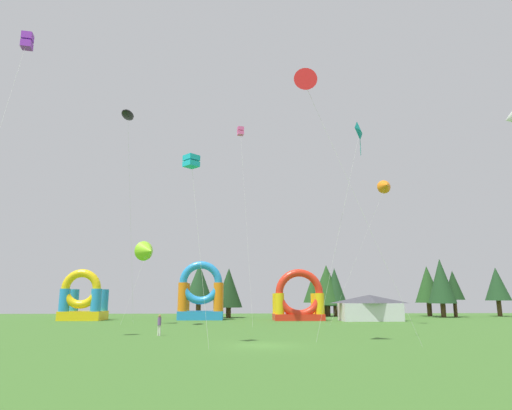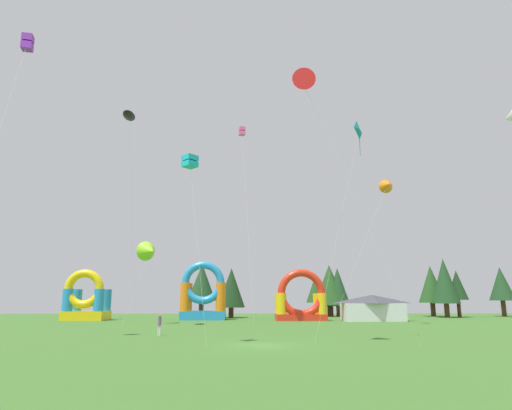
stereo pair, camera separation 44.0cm
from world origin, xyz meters
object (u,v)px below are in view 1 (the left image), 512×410
Objects in this scene: festival_tent at (370,308)px; inflatable_blue_arch at (201,298)px; kite_purple_box at (27,42)px; kite_black_parafoil at (128,115)px; kite_pink_box at (241,132)px; kite_cyan_box at (191,162)px; inflatable_yellow_castle at (299,303)px; inflatable_orange_dome at (83,302)px; kite_teal_diamond at (360,132)px; kite_red_delta at (305,84)px; kite_orange_delta at (385,186)px; person_near_camera at (159,323)px; kite_lime_delta at (147,251)px.

inflatable_blue_arch is at bearing 169.22° from festival_tent.
kite_purple_box is 15.10m from kite_black_parafoil.
kite_pink_box reaches higher than inflatable_blue_arch.
kite_black_parafoil is at bearing 116.71° from kite_cyan_box.
kite_black_parafoil is at bearing -143.48° from inflatable_yellow_castle.
festival_tent is (37.38, -3.35, -0.70)m from inflatable_orange_dome.
kite_teal_diamond is 6.03m from kite_red_delta.
kite_pink_box is 18.37m from kite_orange_delta.
inflatable_blue_arch is 1.18× the size of inflatable_orange_dome.
kite_red_delta reaches higher than inflatable_orange_dome.
inflatable_blue_arch is (1.36, 26.18, 1.93)m from person_near_camera.
kite_cyan_box is (-12.15, -2.73, -3.30)m from kite_teal_diamond.
kite_black_parafoil reaches higher than person_near_camera.
kite_pink_box is 27.80m from festival_tent.
inflatable_orange_dome is at bearing 174.87° from festival_tent.
kite_teal_diamond is 28.98m from kite_lime_delta.
kite_purple_box is 42.47m from inflatable_yellow_castle.
kite_lime_delta is 0.58× the size of kite_orange_delta.
kite_lime_delta is 25.46m from kite_purple_box.
kite_cyan_box is at bearing -10.92° from kite_purple_box.
kite_pink_box is 1.04× the size of kite_black_parafoil.
kite_orange_delta reaches higher than kite_lime_delta.
kite_orange_delta is (7.60, 16.92, 0.27)m from kite_teal_diamond.
kite_purple_box is at bearing -140.08° from festival_tent.
kite_black_parafoil reaches higher than kite_orange_delta.
inflatable_yellow_castle is 9.14m from festival_tent.
kite_red_delta reaches higher than kite_cyan_box.
inflatable_yellow_castle is at bearing 50.69° from kite_purple_box.
kite_red_delta is 20.99m from person_near_camera.
kite_red_delta is 44.31m from inflatable_orange_dome.
kite_pink_box is 30.55m from inflatable_orange_dome.
kite_lime_delta is 0.42× the size of kite_black_parafoil.
kite_teal_diamond is 2.07× the size of festival_tent.
inflatable_orange_dome is (-4.40, 30.94, -19.05)m from kite_purple_box.
inflatable_yellow_castle is 13.22m from inflatable_blue_arch.
kite_cyan_box is at bearing -73.40° from kite_lime_delta.
person_near_camera is at bearing 29.95° from kite_purple_box.
kite_pink_box reaches higher than inflatable_orange_dome.
kite_lime_delta is 1.24× the size of festival_tent.
kite_orange_delta is 10.09× the size of person_near_camera.
kite_teal_diamond is at bearing -66.51° from inflatable_blue_arch.
kite_orange_delta is 19.54m from inflatable_yellow_castle.
kite_cyan_box is at bearing -87.45° from inflatable_blue_arch.
kite_cyan_box is 1.54× the size of inflatable_blue_arch.
kite_purple_box is 38.39m from inflatable_blue_arch.
kite_red_delta reaches higher than kite_teal_diamond.
person_near_camera is 0.20× the size of inflatable_blue_arch.
kite_pink_box is 26.43m from kite_cyan_box.
inflatable_orange_dome is at bearing -176.95° from inflatable_blue_arch.
festival_tent is at bearing -11.15° from inflatable_yellow_castle.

